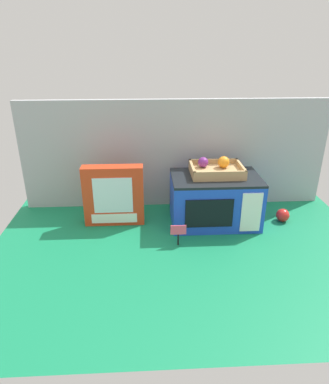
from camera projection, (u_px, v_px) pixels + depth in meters
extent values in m
plane|color=#147A4C|center=(178.00, 222.00, 1.74)|extent=(1.70, 1.70, 0.00)
cube|color=#A0A3A8|center=(175.00, 154.00, 1.83)|extent=(1.61, 0.03, 0.58)
cube|color=blue|center=(215.00, 200.00, 1.70)|extent=(0.43, 0.27, 0.23)
cube|color=black|center=(216.00, 178.00, 1.65)|extent=(0.43, 0.27, 0.01)
cube|color=black|center=(209.00, 213.00, 1.57)|extent=(0.22, 0.01, 0.14)
cube|color=white|center=(251.00, 212.00, 1.58)|extent=(0.09, 0.01, 0.19)
cube|color=tan|center=(216.00, 172.00, 1.67)|extent=(0.25, 0.19, 0.02)
cube|color=tan|center=(220.00, 174.00, 1.58)|extent=(0.25, 0.01, 0.02)
cube|color=tan|center=(213.00, 161.00, 1.74)|extent=(0.25, 0.01, 0.02)
cube|color=tan|center=(192.00, 168.00, 1.66)|extent=(0.01, 0.19, 0.02)
cube|color=tan|center=(241.00, 167.00, 1.67)|extent=(0.01, 0.19, 0.02)
sphere|color=orange|center=(224.00, 162.00, 1.68)|extent=(0.06, 0.06, 0.06)
sphere|color=#72287F|center=(203.00, 162.00, 1.69)|extent=(0.05, 0.05, 0.05)
cube|color=red|center=(114.00, 195.00, 1.68)|extent=(0.29, 0.07, 0.30)
cube|color=silver|center=(113.00, 196.00, 1.64)|extent=(0.19, 0.00, 0.18)
cube|color=white|center=(114.00, 218.00, 1.69)|extent=(0.22, 0.00, 0.05)
cylinder|color=black|center=(178.00, 239.00, 1.53)|extent=(0.01, 0.01, 0.06)
cube|color=#F44C6B|center=(178.00, 230.00, 1.51)|extent=(0.07, 0.00, 0.05)
sphere|color=red|center=(283.00, 215.00, 1.74)|extent=(0.07, 0.07, 0.07)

